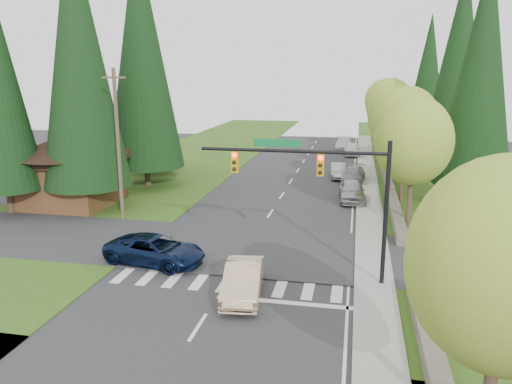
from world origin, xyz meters
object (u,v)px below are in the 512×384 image
(suv_navy, at_px, (155,250))
(parked_car_a, at_px, (352,191))
(parked_car_b, at_px, (353,175))
(sedan_champagne, at_px, (243,280))
(parked_car_c, at_px, (338,171))
(parked_car_d, at_px, (352,149))
(parked_car_e, at_px, (344,145))

(suv_navy, height_order, parked_car_a, parked_car_a)
(parked_car_b, bearing_deg, sedan_champagne, -94.68)
(parked_car_a, distance_m, parked_car_c, 8.85)
(sedan_champagne, bearing_deg, parked_car_a, 68.94)
(sedan_champagne, height_order, parked_car_d, parked_car_d)
(parked_car_b, bearing_deg, parked_car_a, -84.62)
(sedan_champagne, xyz_separation_m, parked_car_b, (4.48, 25.29, -0.07))
(suv_navy, bearing_deg, sedan_champagne, -108.28)
(parked_car_d, bearing_deg, parked_car_c, -96.96)
(parked_car_d, height_order, parked_car_e, parked_car_e)
(suv_navy, height_order, parked_car_c, suv_navy)
(parked_car_d, bearing_deg, sedan_champagne, -98.39)
(parked_car_a, xyz_separation_m, parked_car_b, (0.00, 7.10, -0.13))
(suv_navy, distance_m, parked_car_b, 24.44)
(parked_car_b, height_order, parked_car_e, parked_car_e)
(parked_car_d, relative_size, parked_car_e, 0.83)
(sedan_champagne, bearing_deg, parked_car_b, 72.74)
(parked_car_b, relative_size, parked_car_c, 1.16)
(suv_navy, bearing_deg, parked_car_e, -1.18)
(parked_car_a, distance_m, parked_car_e, 26.16)
(sedan_champagne, relative_size, parked_car_d, 1.02)
(parked_car_a, bearing_deg, sedan_champagne, -107.35)
(suv_navy, xyz_separation_m, parked_car_c, (8.44, 24.00, -0.07))
(parked_car_a, xyz_separation_m, parked_car_d, (-0.35, 22.43, -0.05))
(suv_navy, relative_size, parked_car_e, 0.99)
(parked_car_b, xyz_separation_m, parked_car_c, (-1.40, 1.63, -0.01))
(suv_navy, bearing_deg, parked_car_a, -22.45)
(parked_car_a, relative_size, parked_car_c, 1.17)
(suv_navy, xyz_separation_m, parked_car_e, (8.44, 41.39, 0.04))
(parked_car_b, bearing_deg, parked_car_d, 96.69)
(sedan_champagne, height_order, parked_car_e, parked_car_e)
(parked_car_b, xyz_separation_m, parked_car_e, (-1.40, 19.02, 0.10))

